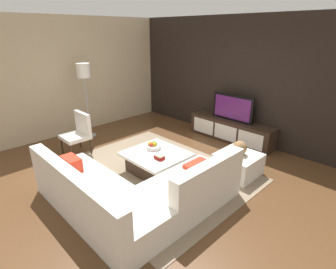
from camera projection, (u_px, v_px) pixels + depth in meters
name	position (u px, v px, depth m)	size (l,w,h in m)	color
ground_plane	(156.00, 175.00, 4.85)	(14.00, 14.00, 0.00)	brown
feature_wall_back	(242.00, 80.00, 6.10)	(6.40, 0.12, 2.80)	black
side_wall_left	(75.00, 76.00, 6.59)	(0.12, 5.20, 2.80)	#C6B28E
area_rug	(152.00, 173.00, 4.92)	(3.38, 2.74, 0.01)	gray
media_console	(231.00, 130.00, 6.32)	(2.09, 0.46, 0.50)	#332319
television	(233.00, 108.00, 6.12)	(1.03, 0.06, 0.60)	black
sectional_couch	(133.00, 193.00, 3.83)	(2.37, 2.28, 0.80)	white
coffee_table	(156.00, 162.00, 4.91)	(1.05, 0.99, 0.38)	#332319
accent_chair_near	(79.00, 131.00, 5.61)	(0.55, 0.50, 0.87)	#332319
floor_lamp	(84.00, 76.00, 6.13)	(0.31, 0.31, 1.77)	#A5A5AA
ottoman	(238.00, 164.00, 4.83)	(0.70, 0.70, 0.40)	white
fruit_bowl	(153.00, 146.00, 5.01)	(0.28, 0.28, 0.14)	silver
decorative_ball	(240.00, 148.00, 4.71)	(0.25, 0.25, 0.25)	#997247
book_stack	(159.00, 157.00, 4.61)	(0.18, 0.14, 0.08)	maroon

